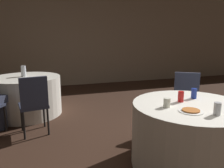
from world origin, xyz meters
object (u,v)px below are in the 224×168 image
object	(u,v)px
pizza_plate_near	(191,111)
soda_can_red	(181,97)
chair_near_northeast	(186,96)
chair_far_south	(34,100)
soda_can_blue	(194,93)
soda_can_silver	(217,109)
bottle_far	(24,71)
table_near	(189,135)
table_far	(27,96)

from	to	relation	value
pizza_plate_near	soda_can_red	xyz separation A→B (m)	(0.10, 0.32, 0.05)
chair_near_northeast	soda_can_red	size ratio (longest dim) A/B	7.42
chair_far_south	soda_can_blue	distance (m)	2.21
soda_can_silver	soda_can_blue	size ratio (longest dim) A/B	1.00
pizza_plate_near	bottle_far	world-z (taller)	bottle_far
pizza_plate_near	soda_can_red	bearing A→B (deg)	71.95
soda_can_red	soda_can_silver	size ratio (longest dim) A/B	1.00
soda_can_blue	pizza_plate_near	bearing A→B (deg)	-131.17
pizza_plate_near	soda_can_silver	xyz separation A→B (m)	(0.17, -0.16, 0.05)
table_near	table_far	distance (m)	3.02
soda_can_red	soda_can_silver	distance (m)	0.48
table_far	soda_can_red	size ratio (longest dim) A/B	10.36
bottle_far	chair_near_northeast	bearing A→B (deg)	-32.72
chair_near_northeast	bottle_far	size ratio (longest dim) A/B	4.48
table_near	bottle_far	size ratio (longest dim) A/B	6.35
table_near	table_far	xyz separation A→B (m)	(-1.84, 2.40, 0.00)
chair_near_northeast	chair_far_south	bearing A→B (deg)	22.28
pizza_plate_near	chair_far_south	bearing A→B (deg)	134.13
chair_far_south	soda_can_silver	distance (m)	2.42
soda_can_red	soda_can_blue	distance (m)	0.25
chair_far_south	soda_can_red	world-z (taller)	chair_far_south
chair_near_northeast	bottle_far	distance (m)	2.94
soda_can_blue	chair_far_south	bearing A→B (deg)	147.70
chair_far_south	pizza_plate_near	size ratio (longest dim) A/B	3.68
soda_can_silver	bottle_far	size ratio (longest dim) A/B	0.60
table_near	bottle_far	bearing A→B (deg)	127.24
chair_far_south	soda_can_silver	xyz separation A→B (m)	(1.69, -1.72, 0.24)
table_near	pizza_plate_near	size ratio (longest dim) A/B	5.22
pizza_plate_near	soda_can_silver	size ratio (longest dim) A/B	2.02
chair_near_northeast	pizza_plate_near	xyz separation A→B (m)	(-0.76, -1.07, 0.19)
table_far	soda_can_silver	size ratio (longest dim) A/B	10.36
soda_can_blue	bottle_far	bearing A→B (deg)	132.10
soda_can_blue	chair_near_northeast	bearing A→B (deg)	58.58
table_far	chair_near_northeast	size ratio (longest dim) A/B	1.40
table_near	soda_can_blue	world-z (taller)	soda_can_blue
table_far	chair_far_south	xyz separation A→B (m)	(0.16, -1.03, 0.18)
table_far	soda_can_silver	bearing A→B (deg)	-56.22
table_near	table_far	world-z (taller)	same
soda_can_silver	soda_can_blue	world-z (taller)	same
table_near	bottle_far	xyz separation A→B (m)	(-1.86, 2.45, 0.46)
table_far	soda_can_red	bearing A→B (deg)	-52.07
chair_near_northeast	bottle_far	bearing A→B (deg)	1.80
table_far	pizza_plate_near	xyz separation A→B (m)	(1.68, -2.60, 0.37)
pizza_plate_near	soda_can_silver	world-z (taller)	soda_can_silver
table_far	pizza_plate_near	bearing A→B (deg)	-57.17
chair_far_south	pizza_plate_near	xyz separation A→B (m)	(1.52, -1.56, 0.19)
pizza_plate_near	soda_can_red	size ratio (longest dim) A/B	2.02
soda_can_red	soda_can_blue	xyz separation A→B (m)	(0.24, 0.07, 0.00)
chair_near_northeast	pizza_plate_near	bearing A→B (deg)	89.27
table_near	soda_can_red	world-z (taller)	soda_can_red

